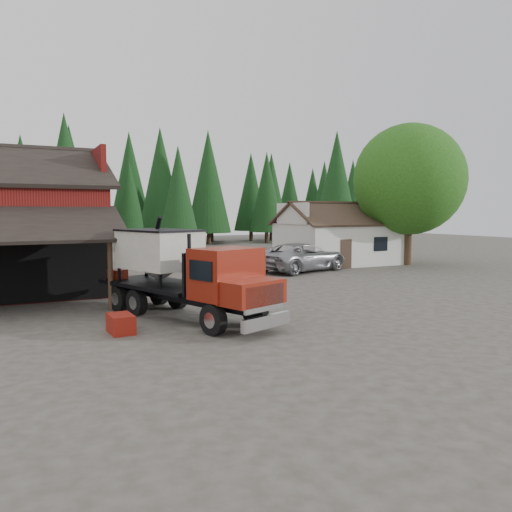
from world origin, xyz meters
name	(u,v)px	position (x,y,z in m)	size (l,w,h in m)	color
ground	(263,307)	(0.00, 0.00, 0.00)	(120.00, 120.00, 0.00)	#423C33
farmhouse	(338,241)	(13.00, 13.00, 1.67)	(8.60, 6.42, 4.65)	silver
deciduous_tree	(409,184)	(17.01, 9.97, 5.91)	(8.00, 8.00, 10.20)	#382619
conifer_backdrop	(98,246)	(0.00, 42.00, 0.00)	(76.00, 16.00, 16.00)	black
near_pine_b	(178,191)	(6.00, 30.00, 5.89)	(3.96, 3.96, 10.40)	#382619
near_pine_c	(336,183)	(22.00, 26.00, 6.89)	(4.84, 4.84, 12.40)	#382619
near_pine_d	(66,175)	(-4.00, 34.00, 7.39)	(5.28, 5.28, 13.40)	#382619
feed_truck	(183,271)	(-3.50, -0.53, 1.73)	(4.82, 8.44, 3.70)	black
silver_car	(302,257)	(8.00, 10.00, 0.92)	(3.06, 6.64, 1.84)	#A1A3A8
equip_box	(121,324)	(-6.00, -1.82, 0.30)	(0.70, 1.10, 0.60)	maroon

